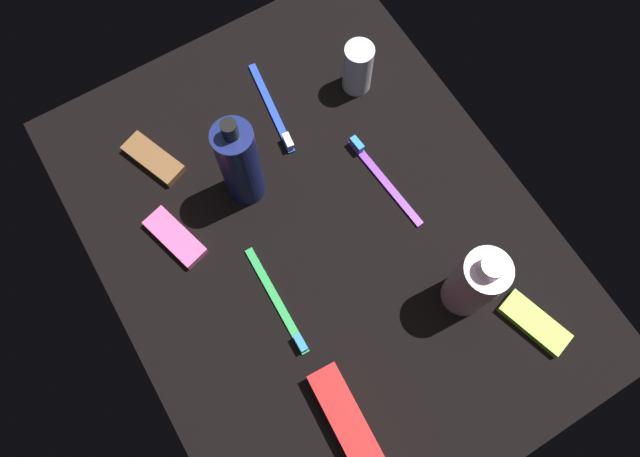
# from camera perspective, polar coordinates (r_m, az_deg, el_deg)

# --- Properties ---
(ground_plane) EXTENTS (0.84, 0.64, 0.01)m
(ground_plane) POSITION_cam_1_polar(r_m,az_deg,el_deg) (0.90, 0.00, -0.73)
(ground_plane) COLOR black
(lotion_bottle) EXTENTS (0.06, 0.06, 0.21)m
(lotion_bottle) POSITION_cam_1_polar(r_m,az_deg,el_deg) (0.85, -7.86, 6.32)
(lotion_bottle) COLOR navy
(lotion_bottle) RESTS_ON ground_plane
(bodywash_bottle) EXTENTS (0.06, 0.06, 0.17)m
(bodywash_bottle) POSITION_cam_1_polar(r_m,az_deg,el_deg) (0.83, 14.95, -5.16)
(bodywash_bottle) COLOR silver
(bodywash_bottle) RESTS_ON ground_plane
(deodorant_stick) EXTENTS (0.05, 0.05, 0.10)m
(deodorant_stick) POSITION_cam_1_polar(r_m,az_deg,el_deg) (0.98, 3.73, 15.43)
(deodorant_stick) COLOR silver
(deodorant_stick) RESTS_ON ground_plane
(toothbrush_purple) EXTENTS (0.18, 0.03, 0.02)m
(toothbrush_purple) POSITION_cam_1_polar(r_m,az_deg,el_deg) (0.93, 5.98, 5.17)
(toothbrush_purple) COLOR purple
(toothbrush_purple) RESTS_ON ground_plane
(toothbrush_green) EXTENTS (0.18, 0.02, 0.02)m
(toothbrush_green) POSITION_cam_1_polar(r_m,az_deg,el_deg) (0.87, -3.96, -7.56)
(toothbrush_green) COLOR green
(toothbrush_green) RESTS_ON ground_plane
(toothbrush_blue) EXTENTS (0.18, 0.04, 0.02)m
(toothbrush_blue) POSITION_cam_1_polar(r_m,az_deg,el_deg) (0.98, -4.56, 11.33)
(toothbrush_blue) COLOR blue
(toothbrush_blue) RESTS_ON ground_plane
(toothpaste_box_red) EXTENTS (0.18, 0.05, 0.03)m
(toothpaste_box_red) POSITION_cam_1_polar(r_m,az_deg,el_deg) (0.84, 3.03, -18.97)
(toothpaste_box_red) COLOR red
(toothpaste_box_red) RESTS_ON ground_plane
(snack_bar_brown) EXTENTS (0.11, 0.07, 0.01)m
(snack_bar_brown) POSITION_cam_1_polar(r_m,az_deg,el_deg) (0.98, -16.02, 6.59)
(snack_bar_brown) COLOR brown
(snack_bar_brown) RESTS_ON ground_plane
(snack_bar_lime) EXTENTS (0.11, 0.07, 0.01)m
(snack_bar_lime) POSITION_cam_1_polar(r_m,az_deg,el_deg) (0.91, 20.28, -8.67)
(snack_bar_lime) COLOR #8CD133
(snack_bar_lime) RESTS_ON ground_plane
(snack_bar_pink) EXTENTS (0.11, 0.07, 0.01)m
(snack_bar_pink) POSITION_cam_1_polar(r_m,az_deg,el_deg) (0.92, -14.00, -0.84)
(snack_bar_pink) COLOR #E55999
(snack_bar_pink) RESTS_ON ground_plane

